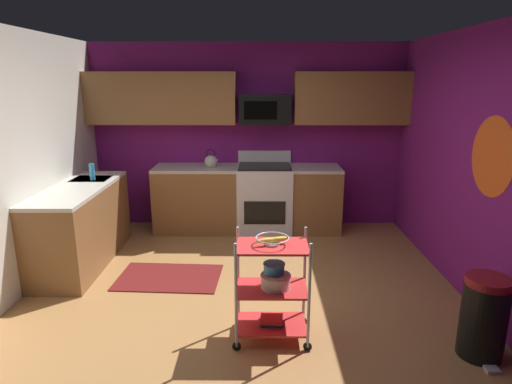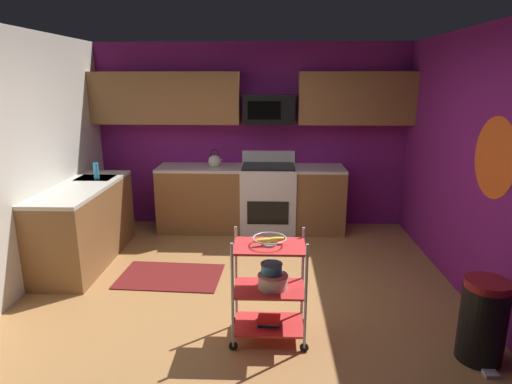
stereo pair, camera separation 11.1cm
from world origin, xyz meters
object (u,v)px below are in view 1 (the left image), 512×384
object	(u,v)px
mixing_bowl_large	(276,281)
kettle	(211,161)
trash_can	(484,317)
rolling_cart	(272,288)
microwave	(265,109)
mixing_bowl_small	(274,267)
dish_soap_bottle	(92,172)
fruit_bowl	(272,239)
book_stack	(272,320)
oven_range	(264,197)

from	to	relation	value
mixing_bowl_large	kettle	world-z (taller)	kettle
mixing_bowl_large	trash_can	distance (m)	1.63
rolling_cart	mixing_bowl_large	distance (m)	0.07
microwave	mixing_bowl_small	world-z (taller)	microwave
microwave	dish_soap_bottle	world-z (taller)	microwave
rolling_cart	fruit_bowl	xyz separation A→B (m)	(-0.00, 0.00, 0.42)
mixing_bowl_large	dish_soap_bottle	distance (m)	2.90
mixing_bowl_small	book_stack	size ratio (longest dim) A/B	0.92
oven_range	kettle	distance (m)	0.91
dish_soap_bottle	mixing_bowl_large	bearing A→B (deg)	-41.07
kettle	dish_soap_bottle	bearing A→B (deg)	-148.54
microwave	kettle	size ratio (longest dim) A/B	2.65
mixing_bowl_small	kettle	bearing A→B (deg)	106.58
fruit_bowl	mixing_bowl_small	bearing A→B (deg)	65.46
mixing_bowl_large	book_stack	distance (m)	0.36
book_stack	fruit_bowl	bearing A→B (deg)	116.57
fruit_bowl	microwave	bearing A→B (deg)	90.60
rolling_cart	dish_soap_bottle	size ratio (longest dim) A/B	4.57
fruit_bowl	book_stack	xyz separation A→B (m)	(0.00, -0.00, -0.72)
rolling_cart	trash_can	bearing A→B (deg)	-7.88
mixing_bowl_small	trash_can	xyz separation A→B (m)	(1.61, -0.26, -0.29)
mixing_bowl_large	trash_can	bearing A→B (deg)	-8.03
mixing_bowl_small	rolling_cart	bearing A→B (deg)	-114.54
rolling_cart	kettle	distance (m)	2.86
dish_soap_bottle	oven_range	bearing A→B (deg)	21.59
mixing_bowl_small	kettle	size ratio (longest dim) A/B	0.69
rolling_cart	trash_can	size ratio (longest dim) A/B	1.39
fruit_bowl	rolling_cart	bearing A→B (deg)	-63.43
oven_range	dish_soap_bottle	world-z (taller)	dish_soap_bottle
oven_range	kettle	size ratio (longest dim) A/B	4.17
oven_range	book_stack	world-z (taller)	oven_range
mixing_bowl_large	oven_range	bearing A→B (deg)	91.24
dish_soap_bottle	trash_can	size ratio (longest dim) A/B	0.30
fruit_bowl	kettle	bearing A→B (deg)	106.00
dish_soap_bottle	microwave	bearing A→B (deg)	24.03
oven_range	rolling_cart	world-z (taller)	oven_range
oven_range	rolling_cart	distance (m)	2.70
rolling_cart	kettle	size ratio (longest dim) A/B	3.47
microwave	mixing_bowl_small	size ratio (longest dim) A/B	3.85
book_stack	oven_range	bearing A→B (deg)	90.61
dish_soap_bottle	book_stack	bearing A→B (deg)	-41.46
mixing_bowl_small	microwave	bearing A→B (deg)	90.97
rolling_cart	mixing_bowl_large	size ratio (longest dim) A/B	3.63
book_stack	trash_can	world-z (taller)	trash_can
rolling_cart	mixing_bowl_small	size ratio (longest dim) A/B	5.03
mixing_bowl_large	microwave	bearing A→B (deg)	91.20
fruit_bowl	trash_can	bearing A→B (deg)	-7.88
microwave	mixing_bowl_large	xyz separation A→B (m)	(0.06, -2.81, -1.18)
trash_can	rolling_cart	bearing A→B (deg)	172.12
mixing_bowl_large	kettle	bearing A→B (deg)	106.58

